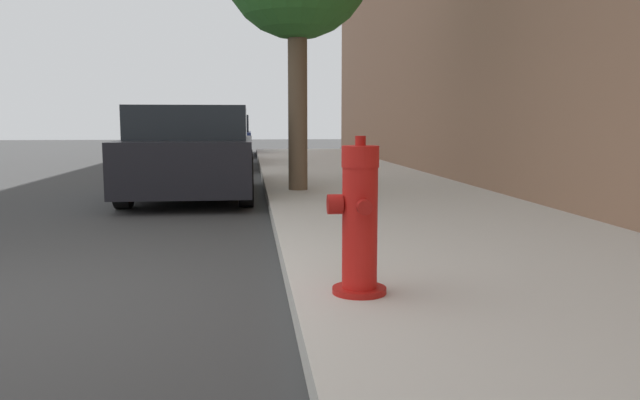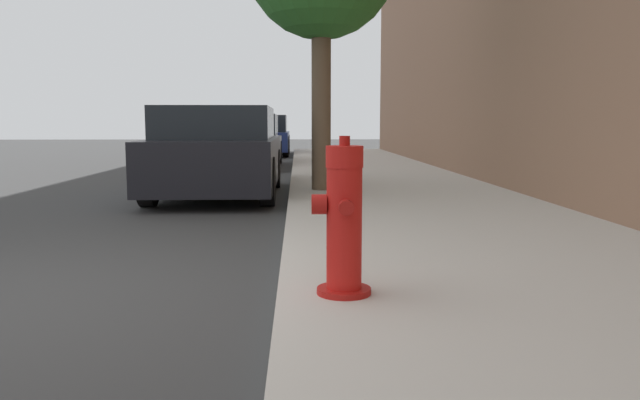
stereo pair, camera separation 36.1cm
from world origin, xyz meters
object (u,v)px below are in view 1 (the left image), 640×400
Objects in this scene: parked_car_near at (193,153)px; parked_car_mid at (212,142)px; fire_hydrant at (359,222)px; parked_car_far at (225,136)px.

parked_car_mid is at bearing 90.70° from parked_car_near.
parked_car_far is at bearing 94.51° from fire_hydrant.
parked_car_mid is 1.01× the size of parked_car_far.
parked_car_near is (-1.50, 6.26, 0.10)m from fire_hydrant.
parked_car_far is at bearing 88.96° from parked_car_mid.
parked_car_near is 6.48m from parked_car_mid.
parked_car_near is 12.38m from parked_car_far.
parked_car_far is (0.03, 12.38, 0.00)m from parked_car_near.
parked_car_mid is (-1.58, 12.73, 0.08)m from fire_hydrant.
fire_hydrant is 18.69m from parked_car_far.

